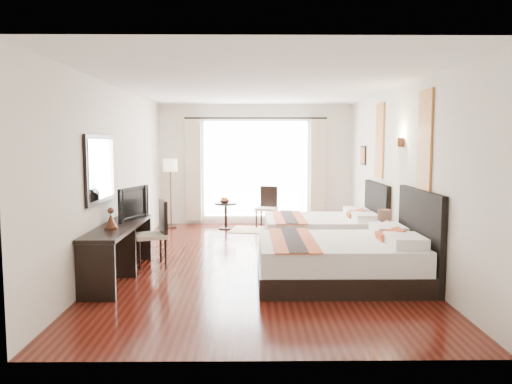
{
  "coord_description": "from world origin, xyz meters",
  "views": [
    {
      "loc": [
        -0.12,
        -7.97,
        1.91
      ],
      "look_at": [
        -0.03,
        0.18,
        1.11
      ],
      "focal_mm": 35.0,
      "sensor_mm": 36.0,
      "label": 1
    }
  ],
  "objects_px": {
    "bed_near": "(345,258)",
    "console_desk": "(119,251)",
    "vase": "(387,230)",
    "desk_chair": "(152,246)",
    "television": "(129,203)",
    "table_lamp": "(385,217)",
    "fruit_bowl": "(225,201)",
    "window_chair": "(267,215)",
    "side_table": "(226,216)",
    "nightstand": "(385,249)",
    "floor_lamp": "(170,170)",
    "bed_far": "(325,230)"
  },
  "relations": [
    {
      "from": "bed_near",
      "to": "console_desk",
      "type": "relative_size",
      "value": 1.03
    },
    {
      "from": "vase",
      "to": "desk_chair",
      "type": "xyz_separation_m",
      "value": [
        -3.66,
        0.06,
        -0.26
      ]
    },
    {
      "from": "console_desk",
      "to": "television",
      "type": "height_order",
      "value": "television"
    },
    {
      "from": "table_lamp",
      "to": "console_desk",
      "type": "height_order",
      "value": "table_lamp"
    },
    {
      "from": "fruit_bowl",
      "to": "bed_near",
      "type": "bearing_deg",
      "value": -66.34
    },
    {
      "from": "table_lamp",
      "to": "console_desk",
      "type": "distance_m",
      "value": 4.12
    },
    {
      "from": "vase",
      "to": "window_chair",
      "type": "distance_m",
      "value": 3.97
    },
    {
      "from": "vase",
      "to": "fruit_bowl",
      "type": "bearing_deg",
      "value": 128.48
    },
    {
      "from": "bed_near",
      "to": "side_table",
      "type": "bearing_deg",
      "value": 113.42
    },
    {
      "from": "nightstand",
      "to": "window_chair",
      "type": "bearing_deg",
      "value": 117.31
    },
    {
      "from": "desk_chair",
      "to": "floor_lamp",
      "type": "relative_size",
      "value": 0.66
    },
    {
      "from": "floor_lamp",
      "to": "fruit_bowl",
      "type": "relative_size",
      "value": 6.55
    },
    {
      "from": "table_lamp",
      "to": "side_table",
      "type": "distance_m",
      "value": 4.15
    },
    {
      "from": "bed_near",
      "to": "window_chair",
      "type": "bearing_deg",
      "value": 101.84
    },
    {
      "from": "nightstand",
      "to": "floor_lamp",
      "type": "relative_size",
      "value": 0.31
    },
    {
      "from": "bed_far",
      "to": "floor_lamp",
      "type": "bearing_deg",
      "value": 146.64
    },
    {
      "from": "table_lamp",
      "to": "desk_chair",
      "type": "relative_size",
      "value": 0.34
    },
    {
      "from": "bed_far",
      "to": "floor_lamp",
      "type": "relative_size",
      "value": 1.35
    },
    {
      "from": "bed_far",
      "to": "nightstand",
      "type": "relative_size",
      "value": 4.34
    },
    {
      "from": "vase",
      "to": "television",
      "type": "bearing_deg",
      "value": -178.67
    },
    {
      "from": "fruit_bowl",
      "to": "desk_chair",
      "type": "bearing_deg",
      "value": -106.22
    },
    {
      "from": "floor_lamp",
      "to": "side_table",
      "type": "xyz_separation_m",
      "value": [
        1.24,
        -0.17,
        -1.02
      ]
    },
    {
      "from": "desk_chair",
      "to": "window_chair",
      "type": "xyz_separation_m",
      "value": [
        1.91,
        3.49,
        -0.03
      ]
    },
    {
      "from": "desk_chair",
      "to": "fruit_bowl",
      "type": "relative_size",
      "value": 4.29
    },
    {
      "from": "table_lamp",
      "to": "television",
      "type": "height_order",
      "value": "television"
    },
    {
      "from": "desk_chair",
      "to": "fruit_bowl",
      "type": "distance_m",
      "value": 3.48
    },
    {
      "from": "table_lamp",
      "to": "fruit_bowl",
      "type": "relative_size",
      "value": 1.48
    },
    {
      "from": "side_table",
      "to": "window_chair",
      "type": "bearing_deg",
      "value": 10.79
    },
    {
      "from": "bed_far",
      "to": "television",
      "type": "height_order",
      "value": "television"
    },
    {
      "from": "bed_far",
      "to": "window_chair",
      "type": "distance_m",
      "value": 2.32
    },
    {
      "from": "bed_near",
      "to": "table_lamp",
      "type": "xyz_separation_m",
      "value": [
        0.84,
        1.14,
        0.41
      ]
    },
    {
      "from": "television",
      "to": "floor_lamp",
      "type": "height_order",
      "value": "floor_lamp"
    },
    {
      "from": "floor_lamp",
      "to": "fruit_bowl",
      "type": "distance_m",
      "value": 1.41
    },
    {
      "from": "console_desk",
      "to": "vase",
      "type": "bearing_deg",
      "value": 9.15
    },
    {
      "from": "television",
      "to": "desk_chair",
      "type": "relative_size",
      "value": 0.85
    },
    {
      "from": "console_desk",
      "to": "desk_chair",
      "type": "bearing_deg",
      "value": 65.29
    },
    {
      "from": "bed_near",
      "to": "nightstand",
      "type": "xyz_separation_m",
      "value": [
        0.83,
        1.03,
        -0.1
      ]
    },
    {
      "from": "vase",
      "to": "console_desk",
      "type": "distance_m",
      "value": 4.04
    },
    {
      "from": "nightstand",
      "to": "console_desk",
      "type": "height_order",
      "value": "console_desk"
    },
    {
      "from": "window_chair",
      "to": "bed_near",
      "type": "bearing_deg",
      "value": 30.99
    },
    {
      "from": "table_lamp",
      "to": "desk_chair",
      "type": "distance_m",
      "value": 3.72
    },
    {
      "from": "bed_near",
      "to": "table_lamp",
      "type": "distance_m",
      "value": 1.48
    },
    {
      "from": "bed_near",
      "to": "side_table",
      "type": "distance_m",
      "value": 4.65
    },
    {
      "from": "bed_far",
      "to": "console_desk",
      "type": "distance_m",
      "value": 3.87
    },
    {
      "from": "bed_near",
      "to": "television",
      "type": "xyz_separation_m",
      "value": [
        -3.15,
        0.8,
        0.67
      ]
    },
    {
      "from": "vase",
      "to": "window_chair",
      "type": "xyz_separation_m",
      "value": [
        -1.75,
        3.55,
        -0.29
      ]
    },
    {
      "from": "console_desk",
      "to": "nightstand",
      "type": "bearing_deg",
      "value": 11.02
    },
    {
      "from": "floor_lamp",
      "to": "side_table",
      "type": "bearing_deg",
      "value": -7.95
    },
    {
      "from": "vase",
      "to": "fruit_bowl",
      "type": "relative_size",
      "value": 0.61
    },
    {
      "from": "vase",
      "to": "window_chair",
      "type": "relative_size",
      "value": 0.16
    }
  ]
}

